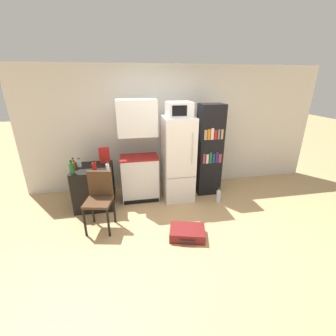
{
  "coord_description": "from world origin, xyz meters",
  "views": [
    {
      "loc": [
        -0.87,
        -2.75,
        2.26
      ],
      "look_at": [
        -0.2,
        0.85,
        0.83
      ],
      "focal_mm": 24.0,
      "sensor_mm": 36.0,
      "label": 1
    }
  ],
  "objects": [
    {
      "name": "ground_plane",
      "position": [
        0.0,
        0.0,
        0.0
      ],
      "size": [
        24.0,
        24.0,
        0.0
      ],
      "primitive_type": "plane",
      "color": "tan"
    },
    {
      "name": "wall_back",
      "position": [
        0.2,
        2.0,
        1.28
      ],
      "size": [
        6.4,
        0.1,
        2.57
      ],
      "color": "silver",
      "rests_on": "ground_plane"
    },
    {
      "name": "side_table",
      "position": [
        -1.54,
        1.26,
        0.39
      ],
      "size": [
        0.71,
        0.67,
        0.78
      ],
      "color": "black",
      "rests_on": "ground_plane"
    },
    {
      "name": "kitchen_hutch",
      "position": [
        -0.67,
        1.37,
        0.9
      ],
      "size": [
        0.73,
        0.46,
        1.95
      ],
      "color": "white",
      "rests_on": "ground_plane"
    },
    {
      "name": "refrigerator",
      "position": [
        0.09,
        1.29,
        0.82
      ],
      "size": [
        0.57,
        0.64,
        1.64
      ],
      "color": "white",
      "rests_on": "ground_plane"
    },
    {
      "name": "microwave",
      "position": [
        0.09,
        1.29,
        1.78
      ],
      "size": [
        0.45,
        0.43,
        0.26
      ],
      "color": "silver",
      "rests_on": "refrigerator"
    },
    {
      "name": "bookshelf",
      "position": [
        0.76,
        1.41,
        0.93
      ],
      "size": [
        0.47,
        0.39,
        1.85
      ],
      "color": "black",
      "rests_on": "ground_plane"
    },
    {
      "name": "bottle_milk_white",
      "position": [
        -1.23,
        0.99,
        0.86
      ],
      "size": [
        0.06,
        0.06,
        0.18
      ],
      "color": "white",
      "rests_on": "side_table"
    },
    {
      "name": "bottle_ketchup_red",
      "position": [
        -1.46,
        1.05,
        0.86
      ],
      "size": [
        0.08,
        0.08,
        0.2
      ],
      "color": "#AD1914",
      "rests_on": "side_table"
    },
    {
      "name": "bottle_clear_short",
      "position": [
        -1.76,
        1.34,
        0.85
      ],
      "size": [
        0.08,
        0.08,
        0.16
      ],
      "color": "silver",
      "rests_on": "side_table"
    },
    {
      "name": "bottle_green_tall",
      "position": [
        -1.82,
        1.01,
        0.88
      ],
      "size": [
        0.08,
        0.08,
        0.24
      ],
      "color": "#1E6028",
      "rests_on": "side_table"
    },
    {
      "name": "bottle_amber_beer",
      "position": [
        -1.84,
        1.24,
        0.87
      ],
      "size": [
        0.06,
        0.06,
        0.21
      ],
      "color": "brown",
      "rests_on": "side_table"
    },
    {
      "name": "cereal_box",
      "position": [
        -1.31,
        1.47,
        0.93
      ],
      "size": [
        0.19,
        0.07,
        0.3
      ],
      "color": "red",
      "rests_on": "side_table"
    },
    {
      "name": "chair",
      "position": [
        -1.36,
        0.54,
        0.57
      ],
      "size": [
        0.47,
        0.48,
        0.94
      ],
      "rotation": [
        0.0,
        0.0,
        -0.21
      ],
      "color": "black",
      "rests_on": "ground_plane"
    },
    {
      "name": "suitcase_large_flat",
      "position": [
        -0.06,
        -0.01,
        0.07
      ],
      "size": [
        0.61,
        0.5,
        0.15
      ],
      "rotation": [
        0.0,
        0.0,
        -0.27
      ],
      "color": "maroon",
      "rests_on": "ground_plane"
    },
    {
      "name": "water_bottle_front",
      "position": [
        0.83,
        0.92,
        0.13
      ],
      "size": [
        0.08,
        0.08,
        0.31
      ],
      "color": "silver",
      "rests_on": "ground_plane"
    }
  ]
}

